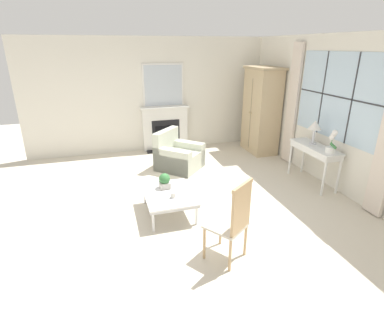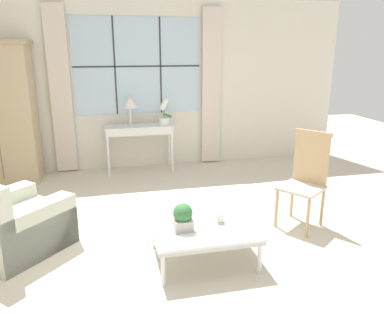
# 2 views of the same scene
# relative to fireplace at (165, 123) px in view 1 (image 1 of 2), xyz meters

# --- Properties ---
(ground_plane) EXTENTS (14.00, 14.00, 0.00)m
(ground_plane) POSITION_rel_fireplace_xyz_m (2.91, -0.37, -0.70)
(ground_plane) COLOR beige
(wall_back_windowed) EXTENTS (7.20, 0.14, 2.80)m
(wall_back_windowed) POSITION_rel_fireplace_xyz_m (2.91, 2.65, 0.70)
(wall_back_windowed) COLOR silver
(wall_back_windowed) RESTS_ON ground_plane
(wall_left) EXTENTS (0.06, 7.20, 2.80)m
(wall_left) POSITION_rel_fireplace_xyz_m (-0.12, 0.23, 0.70)
(wall_left) COLOR silver
(wall_left) RESTS_ON ground_plane
(fireplace) EXTENTS (0.34, 1.24, 2.18)m
(fireplace) POSITION_rel_fireplace_xyz_m (0.00, 0.00, 0.00)
(fireplace) COLOR black
(fireplace) RESTS_ON ground_plane
(armoire) EXTENTS (1.04, 0.63, 2.11)m
(armoire) POSITION_rel_fireplace_xyz_m (0.81, 2.29, 0.36)
(armoire) COLOR tan
(armoire) RESTS_ON ground_plane
(console_table) EXTENTS (1.13, 0.40, 0.77)m
(console_table) POSITION_rel_fireplace_xyz_m (2.87, 2.37, -0.02)
(console_table) COLOR white
(console_table) RESTS_ON ground_plane
(table_lamp) EXTENTS (0.25, 0.25, 0.47)m
(table_lamp) POSITION_rel_fireplace_xyz_m (2.74, 2.39, 0.43)
(table_lamp) COLOR silver
(table_lamp) RESTS_ON console_table
(potted_orchid) EXTENTS (0.21, 0.17, 0.44)m
(potted_orchid) POSITION_rel_fireplace_xyz_m (3.29, 2.35, 0.25)
(potted_orchid) COLOR white
(potted_orchid) RESTS_ON console_table
(armchair_upholstered) EXTENTS (1.20, 1.20, 0.84)m
(armchair_upholstered) POSITION_rel_fireplace_xyz_m (1.38, 0.01, -0.43)
(armchair_upholstered) COLOR beige
(armchair_upholstered) RESTS_ON ground_plane
(side_chair_wooden) EXTENTS (0.61, 0.61, 1.10)m
(side_chair_wooden) POSITION_rel_fireplace_xyz_m (4.56, -0.07, -0.09)
(side_chair_wooden) COLOR beige
(side_chair_wooden) RESTS_ON ground_plane
(coffee_table) EXTENTS (0.99, 0.77, 0.36)m
(coffee_table) POSITION_rel_fireplace_xyz_m (3.22, -0.60, -0.38)
(coffee_table) COLOR silver
(coffee_table) RESTS_ON ground_plane
(potted_plant_small) EXTENTS (0.18, 0.18, 0.26)m
(potted_plant_small) POSITION_rel_fireplace_xyz_m (3.01, -0.62, -0.21)
(potted_plant_small) COLOR #BCB7AD
(potted_plant_small) RESTS_ON coffee_table
(pillar_candle) EXTENTS (0.11, 0.11, 0.11)m
(pillar_candle) POSITION_rel_fireplace_xyz_m (3.38, -0.56, -0.30)
(pillar_candle) COLOR silver
(pillar_candle) RESTS_ON coffee_table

